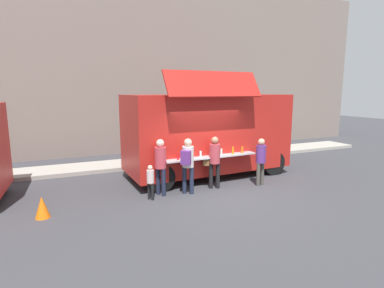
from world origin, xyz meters
The scene contains 11 objects.
ground_plane centered at (0.00, 0.00, 0.00)m, with size 60.00×60.00×0.00m, color #38383D.
curb_strip centered at (-3.33, 4.71, 0.07)m, with size 28.00×1.60×0.15m, color #9E998E.
building_behind centered at (-2.33, 8.61, 4.47)m, with size 32.00×2.40×8.94m, color gray.
food_truck_main centered at (0.67, 2.09, 1.63)m, with size 6.01×3.17×3.75m.
traffic_cone_orange centered at (-4.87, 0.19, 0.28)m, with size 0.36×0.36×0.55m, color orange.
trash_bin centered at (4.90, 4.41, 0.43)m, with size 0.60×0.60×0.85m, color #2E5B3A.
customer_front_ordering centered at (0.14, 0.57, 1.01)m, with size 0.54×0.40×1.70m.
customer_mid_with_backpack centered at (-0.86, 0.39, 1.05)m, with size 0.50×0.55×1.72m.
customer_rear_waiting centered at (-1.64, 0.62, 1.03)m, with size 0.35×0.35×1.72m.
customer_extra_browsing centered at (1.71, 0.22, 0.95)m, with size 0.32×0.32×1.59m.
child_near_queue centered at (-2.04, 0.36, 0.61)m, with size 0.21×0.21×1.03m.
Camera 1 is at (-4.36, -7.89, 3.11)m, focal length 28.53 mm.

